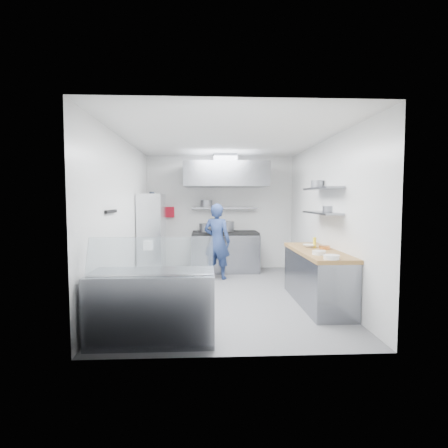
{
  "coord_description": "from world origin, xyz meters",
  "views": [
    {
      "loc": [
        -0.33,
        -6.22,
        1.73
      ],
      "look_at": [
        0.0,
        0.6,
        1.25
      ],
      "focal_mm": 28.0,
      "sensor_mm": 36.0,
      "label": 1
    }
  ],
  "objects": [
    {
      "name": "rack_bin_a",
      "position": [
        -1.53,
        0.89,
        0.8
      ],
      "size": [
        0.16,
        0.21,
        0.18
      ],
      "primitive_type": "cube",
      "color": "white",
      "rests_on": "wire_rack"
    },
    {
      "name": "wire_rack",
      "position": [
        -1.53,
        1.39,
        0.93
      ],
      "size": [
        0.5,
        0.9,
        1.85
      ],
      "primitive_type": "cube",
      "color": "silver",
      "rests_on": "floor"
    },
    {
      "name": "wall_back",
      "position": [
        0.0,
        2.5,
        1.4
      ],
      "size": [
        3.6,
        2.8,
        0.02
      ],
      "primitive_type": "cube",
      "rotation": [
        1.57,
        0.0,
        0.0
      ],
      "color": "white",
      "rests_on": "floor"
    },
    {
      "name": "wall_front",
      "position": [
        0.0,
        -2.5,
        1.4
      ],
      "size": [
        3.6,
        2.8,
        0.02
      ],
      "primitive_type": "cube",
      "rotation": [
        -1.57,
        0.0,
        0.0
      ],
      "color": "white",
      "rests_on": "floor"
    },
    {
      "name": "chef",
      "position": [
        -0.12,
        1.34,
        0.82
      ],
      "size": [
        0.71,
        0.6,
        1.64
      ],
      "primitive_type": "imported",
      "rotation": [
        0.0,
        0.0,
        2.74
      ],
      "color": "navy",
      "rests_on": "floor"
    },
    {
      "name": "gas_range",
      "position": [
        0.1,
        2.1,
        0.45
      ],
      "size": [
        1.6,
        0.8,
        0.9
      ],
      "primitive_type": "cube",
      "color": "gray",
      "rests_on": "floor"
    },
    {
      "name": "floor",
      "position": [
        0.0,
        0.0,
        0.0
      ],
      "size": [
        5.0,
        5.0,
        0.0
      ],
      "primitive_type": "plane",
      "color": "slate",
      "rests_on": "ground"
    },
    {
      "name": "wall_left",
      "position": [
        -1.8,
        0.0,
        1.4
      ],
      "size": [
        2.8,
        5.0,
        0.02
      ],
      "primitive_type": "cube",
      "rotation": [
        1.57,
        0.0,
        1.57
      ],
      "color": "white",
      "rests_on": "floor"
    },
    {
      "name": "squeeze_bottle",
      "position": [
        1.52,
        -0.33,
        0.99
      ],
      "size": [
        0.05,
        0.05,
        0.18
      ],
      "primitive_type": "cylinder",
      "color": "yellow",
      "rests_on": "prep_counter_top"
    },
    {
      "name": "over_range_shelf",
      "position": [
        0.1,
        2.34,
        1.52
      ],
      "size": [
        1.6,
        0.3,
        0.04
      ],
      "primitive_type": "cube",
      "color": "gray",
      "rests_on": "wall_back"
    },
    {
      "name": "wall_shelf_lower",
      "position": [
        1.64,
        -0.3,
        1.5
      ],
      "size": [
        0.3,
        1.3,
        0.04
      ],
      "primitive_type": "cube",
      "color": "gray",
      "rests_on": "wall_right"
    },
    {
      "name": "wall_shelf_upper",
      "position": [
        1.64,
        -0.3,
        1.92
      ],
      "size": [
        0.3,
        1.3,
        0.04
      ],
      "primitive_type": "cube",
      "color": "gray",
      "rests_on": "wall_right"
    },
    {
      "name": "prep_counter_base",
      "position": [
        1.48,
        -0.6,
        0.42
      ],
      "size": [
        0.62,
        2.0,
        0.84
      ],
      "primitive_type": "cube",
      "color": "gray",
      "rests_on": "floor"
    },
    {
      "name": "shelf_pot_a",
      "position": [
        -0.35,
        2.26,
        1.63
      ],
      "size": [
        0.28,
        0.28,
        0.18
      ],
      "primitive_type": "cylinder",
      "color": "slate",
      "rests_on": "over_range_shelf"
    },
    {
      "name": "rack_bin_b",
      "position": [
        -1.53,
        1.3,
        1.3
      ],
      "size": [
        0.14,
        0.19,
        0.16
      ],
      "primitive_type": "cube",
      "color": "yellow",
      "rests_on": "wire_rack"
    },
    {
      "name": "hood_duct",
      "position": [
        0.1,
        2.15,
        2.68
      ],
      "size": [
        0.55,
        0.55,
        0.24
      ],
      "primitive_type": "cube",
      "color": "slate",
      "rests_on": "extractor_hood"
    },
    {
      "name": "plate_stack_a",
      "position": [
        1.39,
        -1.5,
        0.93
      ],
      "size": [
        0.22,
        0.22,
        0.06
      ],
      "primitive_type": "cylinder",
      "color": "white",
      "rests_on": "prep_counter_top"
    },
    {
      "name": "mixing_bowl",
      "position": [
        1.43,
        -0.29,
        0.93
      ],
      "size": [
        0.22,
        0.22,
        0.05
      ],
      "primitive_type": "imported",
      "rotation": [
        0.0,
        0.0,
        -0.06
      ],
      "color": "white",
      "rests_on": "prep_counter_top"
    },
    {
      "name": "shelf_pot_d",
      "position": [
        1.69,
        0.13,
        2.01
      ],
      "size": [
        0.23,
        0.23,
        0.14
      ],
      "primitive_type": "cylinder",
      "color": "slate",
      "rests_on": "wall_shelf_upper"
    },
    {
      "name": "plate_stack_b",
      "position": [
        1.35,
        -1.08,
        0.93
      ],
      "size": [
        0.2,
        0.2,
        0.06
      ],
      "primitive_type": "cylinder",
      "color": "white",
      "rests_on": "prep_counter_top"
    },
    {
      "name": "shelf_pot_c",
      "position": [
        1.78,
        -0.28,
        1.57
      ],
      "size": [
        0.22,
        0.22,
        0.1
      ],
      "primitive_type": "cylinder",
      "color": "slate",
      "rests_on": "wall_shelf_lower"
    },
    {
      "name": "display_case",
      "position": [
        -1.0,
        -2.0,
        0.42
      ],
      "size": [
        1.5,
        0.7,
        0.85
      ],
      "primitive_type": "cube",
      "color": "gray",
      "rests_on": "floor"
    },
    {
      "name": "stock_pot_left",
      "position": [
        -0.37,
        2.14,
        1.06
      ],
      "size": [
        0.31,
        0.31,
        0.2
      ],
      "primitive_type": "cylinder",
      "color": "slate",
      "rests_on": "cooktop"
    },
    {
      "name": "prep_counter_top",
      "position": [
        1.48,
        -0.6,
        0.87
      ],
      "size": [
        0.65,
        2.04,
        0.06
      ],
      "primitive_type": "cube",
      "color": "olive",
      "rests_on": "prep_counter_base"
    },
    {
      "name": "cooktop",
      "position": [
        0.1,
        2.1,
        0.93
      ],
      "size": [
        1.57,
        0.78,
        0.06
      ],
      "primitive_type": "cube",
      "color": "black",
      "rests_on": "gas_range"
    },
    {
      "name": "copper_pan",
      "position": [
        1.64,
        -0.5,
        0.93
      ],
      "size": [
        0.18,
        0.18,
        0.06
      ],
      "primitive_type": "cylinder",
      "color": "#D17C3B",
      "rests_on": "prep_counter_top"
    },
    {
      "name": "rack_jar",
      "position": [
        -1.48,
        1.15,
        1.8
      ],
      "size": [
        0.11,
        0.11,
        0.18
      ],
      "primitive_type": "cylinder",
      "color": "black",
      "rests_on": "wire_rack"
    },
    {
      "name": "knife_strip",
      "position": [
        -1.78,
        -0.9,
        1.55
      ],
      "size": [
        0.04,
        0.55,
        0.05
      ],
      "primitive_type": "cube",
      "color": "black",
      "rests_on": "wall_left"
    },
    {
      "name": "ceiling",
      "position": [
        0.0,
        0.0,
        2.8
      ],
      "size": [
        5.0,
        5.0,
        0.0
      ],
      "primitive_type": "plane",
      "rotation": [
        3.14,
        0.0,
        0.0
      ],
      "color": "silver",
      "rests_on": "wall_back"
    },
    {
      "name": "stock_pot_mid",
      "position": [
        0.13,
        2.21,
        1.08
      ],
      "size": [
        0.38,
        0.38,
        0.24
      ],
      "primitive_type": "cylinder",
      "color": "slate",
      "rests_on": "cooktop"
    },
    {
      "name": "display_glass",
      "position": [
        -1.0,
        -2.12,
        1.07
      ],
      "size": [
        1.47,
        0.19,
        0.42
      ],
      "primitive_type": "cube",
      "rotation": [
        -0.38,
        0.0,
        0.0
      ],
      "color": "silver",
      "rests_on": "display_case"
    },
    {
      "name": "wall_right",
      "position": [
        1.8,
        0.0,
        1.4
      ],
      "size": [
        2.8,
        5.0,
        0.02
      ],
      "primitive_type": "cube",
      "rotation": [
        1.57,
        0.0,
        -1.57
      ],
      "color": "white",
      "rests_on": "floor"
    },
    {
      "name": "extractor_hood",
      "position": [
        0.1,
        1.93,
        2.3
      ],
      "size": [
        1.9,
        1.15,
        0.55
      ],
      "primitive_type": "cube",
      "color": "gray",
      "rests_on": "wall_back"
    },
    {
      "name": "red_firebox",
      "position": [
        -1.25,
        2.44,
        1.42
      ],
      "size": [
        0.22,
        0.1,
        0.26
      ],
      "primitive_type": "cube",
      "color": "#AA0D1E",
      "rests_on": "wall_back"
    }
  ]
}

